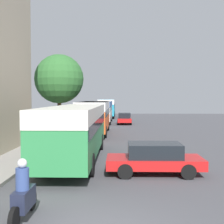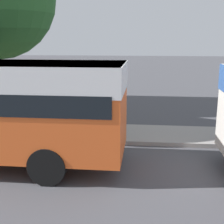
# 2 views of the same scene
# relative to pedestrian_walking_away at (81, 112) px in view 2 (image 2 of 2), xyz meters

# --- Properties ---
(pedestrian_walking_away) EXTENTS (0.42, 0.42, 1.76)m
(pedestrian_walking_away) POSITION_rel_pedestrian_walking_away_xyz_m (0.00, 0.00, 0.00)
(pedestrian_walking_away) COLOR #232838
(pedestrian_walking_away) RESTS_ON sidewalk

